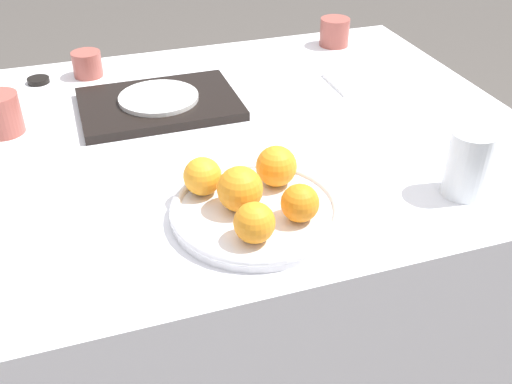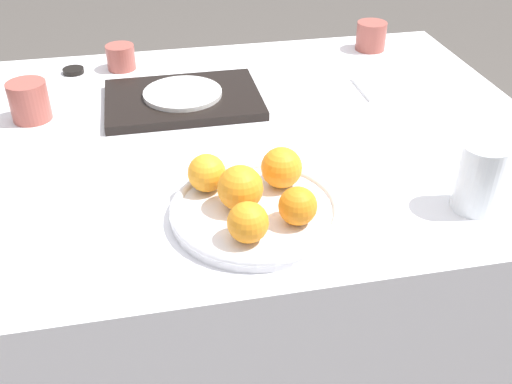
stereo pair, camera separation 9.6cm
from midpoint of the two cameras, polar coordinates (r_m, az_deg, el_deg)
ground_plane at (r=1.74m, az=1.45°, el=-16.54°), size 12.00×12.00×0.00m
table at (r=1.47m, az=1.67°, el=-7.14°), size 1.21×0.98×0.75m
fruit_platter at (r=0.98m, az=2.80°, el=-1.89°), size 0.28×0.28×0.03m
orange_0 at (r=0.96m, az=1.35°, el=0.29°), size 0.07×0.07×0.07m
orange_1 at (r=1.02m, az=5.20°, el=2.25°), size 0.07×0.07×0.07m
orange_2 at (r=0.93m, az=6.85°, el=-1.45°), size 0.06×0.06×0.06m
orange_3 at (r=0.89m, az=2.29°, el=-3.02°), size 0.06×0.06×0.06m
orange_4 at (r=1.01m, az=-2.01°, el=1.74°), size 0.07×0.07×0.07m
water_glass at (r=1.06m, az=22.99°, el=1.21°), size 0.08×0.08×0.12m
serving_tray at (r=1.36m, az=-4.94°, el=8.73°), size 0.34×0.25×0.02m
side_plate at (r=1.35m, az=-4.97°, el=9.30°), size 0.17×0.17×0.01m
cup_0 at (r=1.69m, az=12.56°, el=14.27°), size 0.08×0.08×0.07m
cup_1 at (r=1.34m, az=-18.89°, el=8.14°), size 0.08×0.08×0.08m
cup_2 at (r=1.55m, az=-11.01°, el=12.45°), size 0.07×0.07×0.06m
napkin at (r=1.46m, az=13.63°, el=9.62°), size 0.10×0.13×0.01m
soy_dish at (r=1.56m, az=-15.32°, el=11.04°), size 0.05×0.05×0.01m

